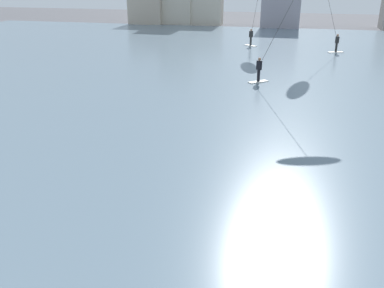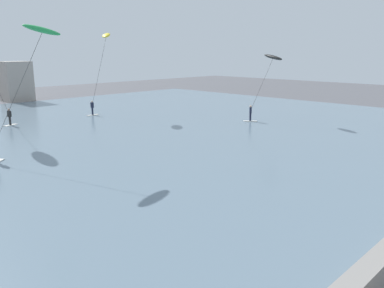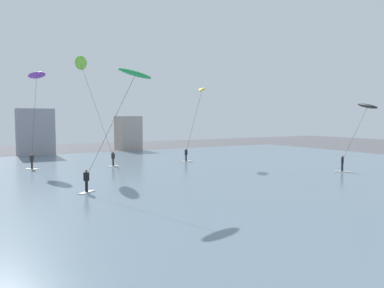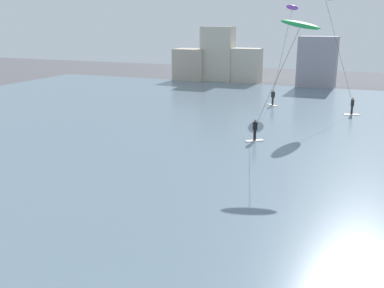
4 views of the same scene
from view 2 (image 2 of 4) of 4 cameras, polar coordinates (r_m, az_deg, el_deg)
name	(u,v)px [view 2 (image 2 of 4)]	position (r m, az deg, el deg)	size (l,w,h in m)	color
seawall_barrier	(364,281)	(13.62, 23.30, -17.52)	(60.00, 0.70, 0.86)	gray
water_bay	(7,147)	(33.26, -24.84, -0.43)	(84.00, 52.00, 0.10)	slate
kitesurfer_yellow	(104,45)	(46.06, -12.36, 13.63)	(3.59, 2.76, 9.18)	silver
kitesurfer_green	(35,48)	(27.73, -21.41, 12.64)	(5.04, 2.72, 8.78)	silver
kitesurfer_black	(271,64)	(42.08, 11.11, 11.16)	(3.83, 3.18, 6.91)	silver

